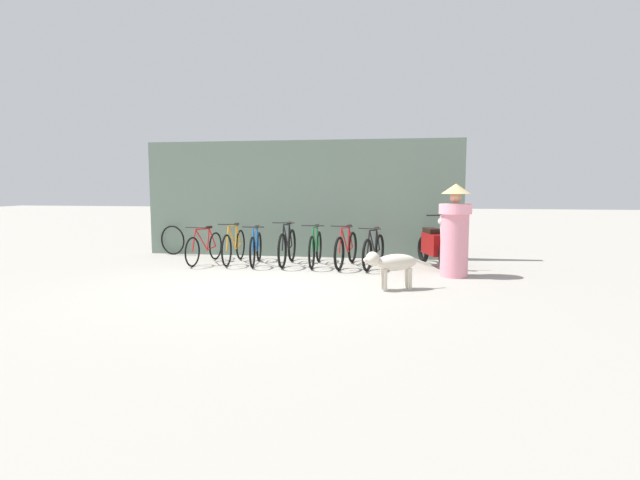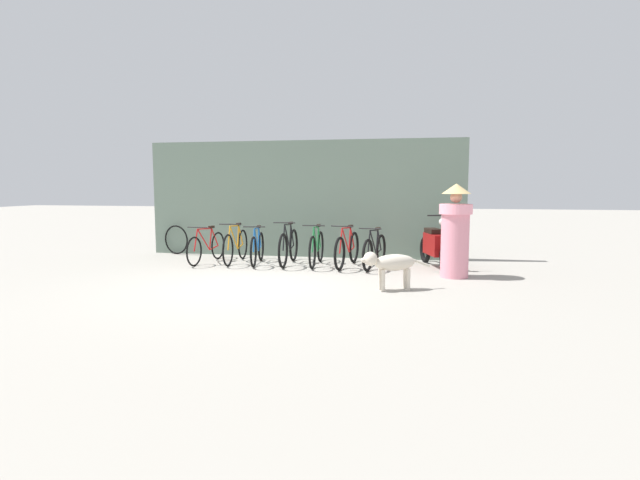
{
  "view_description": "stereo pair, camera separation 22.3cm",
  "coord_description": "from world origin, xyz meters",
  "views": [
    {
      "loc": [
        2.44,
        -8.04,
        1.67
      ],
      "look_at": [
        0.87,
        1.23,
        0.65
      ],
      "focal_mm": 28.0,
      "sensor_mm": 36.0,
      "label": 1
    },
    {
      "loc": [
        2.66,
        -8.0,
        1.67
      ],
      "look_at": [
        0.87,
        1.23,
        0.65
      ],
      "focal_mm": 28.0,
      "sensor_mm": 36.0,
      "label": 2
    }
  ],
  "objects": [
    {
      "name": "stray_dog",
      "position": [
        2.26,
        -0.03,
        0.44
      ],
      "size": [
        1.11,
        0.59,
        0.63
      ],
      "rotation": [
        0.0,
        0.0,
        3.56
      ],
      "color": "beige",
      "rests_on": "ground"
    },
    {
      "name": "bicycle_5",
      "position": [
        1.26,
        2.2,
        0.36
      ],
      "size": [
        0.46,
        1.76,
        0.88
      ],
      "rotation": [
        0.0,
        0.0,
        -1.71
      ],
      "color": "black",
      "rests_on": "ground"
    },
    {
      "name": "bicycle_1",
      "position": [
        -1.21,
        2.27,
        0.37
      ],
      "size": [
        0.46,
        1.75,
        0.88
      ],
      "rotation": [
        0.0,
        0.0,
        -1.51
      ],
      "color": "black",
      "rests_on": "ground"
    },
    {
      "name": "bicycle_0",
      "position": [
        -1.83,
        2.14,
        0.34
      ],
      "size": [
        0.46,
        1.7,
        0.82
      ],
      "rotation": [
        0.0,
        0.0,
        -1.65
      ],
      "color": "black",
      "rests_on": "ground"
    },
    {
      "name": "bicycle_3",
      "position": [
        -0.0,
        2.21,
        0.38
      ],
      "size": [
        0.46,
        1.69,
        0.93
      ],
      "rotation": [
        0.0,
        0.0,
        -1.55
      ],
      "color": "black",
      "rests_on": "ground"
    },
    {
      "name": "person_in_robes",
      "position": [
        3.36,
        1.36,
        0.87
      ],
      "size": [
        0.73,
        0.73,
        1.71
      ],
      "rotation": [
        0.0,
        0.0,
        2.87
      ],
      "color": "pink",
      "rests_on": "ground"
    },
    {
      "name": "bicycle_2",
      "position": [
        -0.68,
        2.17,
        0.35
      ],
      "size": [
        0.46,
        1.63,
        0.84
      ],
      "rotation": [
        0.0,
        0.0,
        -1.42
      ],
      "color": "black",
      "rests_on": "ground"
    },
    {
      "name": "bicycle_4",
      "position": [
        0.6,
        2.23,
        0.36
      ],
      "size": [
        0.46,
        1.69,
        0.88
      ],
      "rotation": [
        0.0,
        0.0,
        -1.54
      ],
      "color": "black",
      "rests_on": "ground"
    },
    {
      "name": "motorcycle",
      "position": [
        3.05,
        2.36,
        0.44
      ],
      "size": [
        0.7,
        1.88,
        1.11
      ],
      "rotation": [
        0.0,
        0.0,
        -1.29
      ],
      "color": "black",
      "rests_on": "ground"
    },
    {
      "name": "bicycle_6",
      "position": [
        1.84,
        2.11,
        0.34
      ],
      "size": [
        0.48,
        1.6,
        0.85
      ],
      "rotation": [
        0.0,
        0.0,
        -1.77
      ],
      "color": "black",
      "rests_on": "ground"
    },
    {
      "name": "ground_plane",
      "position": [
        0.0,
        0.0,
        0.0
      ],
      "size": [
        60.0,
        60.0,
        0.0
      ],
      "primitive_type": "plane",
      "color": "#9E998E"
    },
    {
      "name": "spare_tire_left",
      "position": [
        -3.12,
        3.26,
        0.36
      ],
      "size": [
        0.7,
        0.21,
        0.72
      ],
      "rotation": [
        0.0,
        0.0,
        -0.25
      ],
      "color": "black",
      "rests_on": "ground"
    },
    {
      "name": "shop_wall_back",
      "position": [
        0.0,
        3.52,
        1.36
      ],
      "size": [
        7.52,
        0.2,
        2.73
      ],
      "color": "slate",
      "rests_on": "ground"
    }
  ]
}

